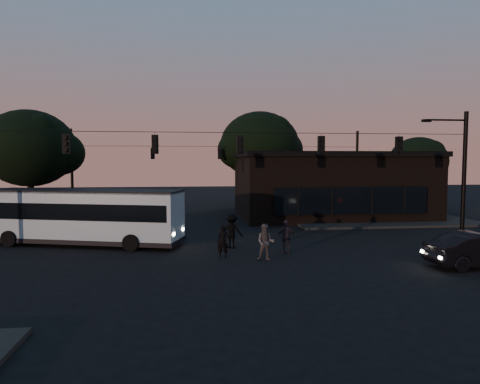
{
  "coord_description": "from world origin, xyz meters",
  "views": [
    {
      "loc": [
        -2.66,
        -18.94,
        4.68
      ],
      "look_at": [
        0.0,
        4.0,
        3.0
      ],
      "focal_mm": 32.0,
      "sensor_mm": 36.0,
      "label": 1
    }
  ],
  "objects": [
    {
      "name": "pedestrian_a",
      "position": [
        -1.13,
        1.34,
        0.8
      ],
      "size": [
        0.64,
        0.48,
        1.59
      ],
      "primitive_type": "imported",
      "rotation": [
        0.0,
        0.0,
        -0.18
      ],
      "color": "black",
      "rests_on": "ground"
    },
    {
      "name": "building",
      "position": [
        9.0,
        15.97,
        2.71
      ],
      "size": [
        15.4,
        10.41,
        5.4
      ],
      "color": "black",
      "rests_on": "ground"
    },
    {
      "name": "signal_rig_far",
      "position": [
        0.0,
        20.0,
        4.2
      ],
      "size": [
        26.24,
        0.3,
        7.5
      ],
      "color": "black",
      "rests_on": "ground"
    },
    {
      "name": "bus",
      "position": [
        -8.56,
        5.57,
        1.73
      ],
      "size": [
        11.22,
        5.45,
        3.08
      ],
      "rotation": [
        0.0,
        0.0,
        -0.28
      ],
      "color": "#99B3C3",
      "rests_on": "ground"
    },
    {
      "name": "tree_left",
      "position": [
        -14.0,
        13.0,
        5.57
      ],
      "size": [
        6.4,
        6.4,
        8.3
      ],
      "color": "black",
      "rests_on": "ground"
    },
    {
      "name": "sidewalk_far_right",
      "position": [
        12.0,
        14.0,
        0.07
      ],
      "size": [
        14.0,
        10.0,
        0.15
      ],
      "primitive_type": "cube",
      "color": "black",
      "rests_on": "ground"
    },
    {
      "name": "pedestrian_c",
      "position": [
        2.12,
        1.97,
        0.85
      ],
      "size": [
        1.01,
        0.44,
        1.7
      ],
      "primitive_type": "imported",
      "rotation": [
        0.0,
        0.0,
        3.12
      ],
      "color": "black",
      "rests_on": "ground"
    },
    {
      "name": "ground",
      "position": [
        0.0,
        0.0,
        0.0
      ],
      "size": [
        120.0,
        120.0,
        0.0
      ],
      "primitive_type": "plane",
      "color": "black",
      "rests_on": "ground"
    },
    {
      "name": "signal_rig_near",
      "position": [
        0.0,
        4.0,
        4.45
      ],
      "size": [
        26.24,
        0.3,
        7.5
      ],
      "color": "black",
      "rests_on": "ground"
    },
    {
      "name": "pedestrian_b",
      "position": [
        0.82,
        0.64,
        0.86
      ],
      "size": [
        0.99,
        0.87,
        1.73
      ],
      "primitive_type": "imported",
      "rotation": [
        0.0,
        0.0,
        -0.29
      ],
      "color": "#494342",
      "rests_on": "ground"
    },
    {
      "name": "tree_behind",
      "position": [
        4.0,
        22.0,
        6.19
      ],
      "size": [
        7.6,
        7.6,
        9.43
      ],
      "color": "black",
      "rests_on": "ground"
    },
    {
      "name": "tree_right",
      "position": [
        18.0,
        18.0,
        4.63
      ],
      "size": [
        5.2,
        5.2,
        6.86
      ],
      "color": "black",
      "rests_on": "ground"
    },
    {
      "name": "pedestrian_d",
      "position": [
        -0.48,
        3.64,
        0.93
      ],
      "size": [
        1.36,
        1.04,
        1.85
      ],
      "primitive_type": "imported",
      "rotation": [
        0.0,
        0.0,
        2.81
      ],
      "color": "black",
      "rests_on": "ground"
    },
    {
      "name": "sidewalk_far_left",
      "position": [
        -14.0,
        14.0,
        0.07
      ],
      "size": [
        14.0,
        10.0,
        0.15
      ],
      "primitive_type": "cube",
      "color": "black",
      "rests_on": "ground"
    }
  ]
}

